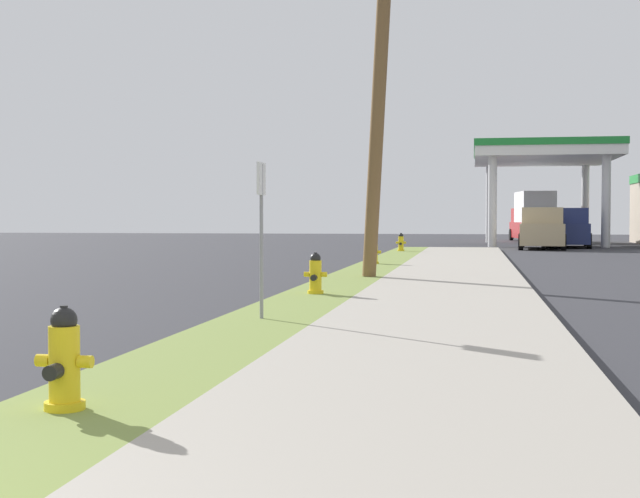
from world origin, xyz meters
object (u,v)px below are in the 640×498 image
object	(u,v)px
fire_hydrant_third	(374,253)
truck_red_at_forecourt	(533,218)
fire_hydrant_second	(315,276)
truck_navy_at_far_bay	(568,229)
utility_pole_midground	(381,56)
fire_hydrant_fourth	(401,243)
car_black_by_near_pump	(542,231)
fire_hydrant_nearest	(64,364)
street_sign_post	(261,207)
truck_tan_on_apron	(542,230)

from	to	relation	value
fire_hydrant_third	truck_red_at_forecourt	xyz separation A→B (m)	(6.61, 30.75, 1.04)
fire_hydrant_second	fire_hydrant_third	xyz separation A→B (m)	(-0.12, 10.61, 0.00)
fire_hydrant_second	truck_red_at_forecourt	xyz separation A→B (m)	(6.49, 41.36, 1.04)
truck_navy_at_far_bay	utility_pole_midground	bearing A→B (deg)	-104.80
fire_hydrant_fourth	car_black_by_near_pump	world-z (taller)	car_black_by_near_pump
fire_hydrant_nearest	truck_red_at_forecourt	xyz separation A→B (m)	(6.56, 51.18, 1.04)
fire_hydrant_third	truck_navy_at_far_bay	distance (m)	21.25
street_sign_post	truck_navy_at_far_bay	world-z (taller)	street_sign_post
fire_hydrant_second	truck_navy_at_far_bay	bearing A→B (deg)	76.12
car_black_by_near_pump	truck_navy_at_far_bay	distance (m)	7.59
fire_hydrant_nearest	fire_hydrant_fourth	size ratio (longest dim) A/B	1.00
car_black_by_near_pump	truck_red_at_forecourt	xyz separation A→B (m)	(-0.31, 3.37, 0.77)
fire_hydrant_fourth	fire_hydrant_second	bearing A→B (deg)	-89.62
car_black_by_near_pump	truck_tan_on_apron	world-z (taller)	truck_tan_on_apron
fire_hydrant_second	car_black_by_near_pump	distance (m)	38.59
fire_hydrant_nearest	fire_hydrant_second	world-z (taller)	same
fire_hydrant_third	truck_red_at_forecourt	size ratio (longest dim) A/B	0.11
fire_hydrant_nearest	truck_navy_at_far_bay	size ratio (longest dim) A/B	0.13
fire_hydrant_third	car_black_by_near_pump	xyz separation A→B (m)	(6.92, 27.38, 0.28)
fire_hydrant_nearest	fire_hydrant_second	size ratio (longest dim) A/B	1.00
fire_hydrant_nearest	fire_hydrant_second	distance (m)	9.82
fire_hydrant_fourth	utility_pole_midground	world-z (taller)	utility_pole_midground
fire_hydrant_second	utility_pole_midground	bearing A→B (deg)	81.41
fire_hydrant_fourth	truck_tan_on_apron	distance (m)	9.40
fire_hydrant_nearest	street_sign_post	bearing A→B (deg)	89.68
utility_pole_midground	truck_tan_on_apron	size ratio (longest dim) A/B	1.81
fire_hydrant_second	utility_pole_midground	distance (m)	6.66
fire_hydrant_third	truck_tan_on_apron	bearing A→B (deg)	70.34
fire_hydrant_second	truck_navy_at_far_bay	xyz separation A→B (m)	(7.52, 30.43, 0.47)
fire_hydrant_second	fire_hydrant_fourth	bearing A→B (deg)	90.38
fire_hydrant_third	car_black_by_near_pump	world-z (taller)	car_black_by_near_pump
fire_hydrant_second	truck_tan_on_apron	bearing A→B (deg)	77.76
fire_hydrant_nearest	truck_red_at_forecourt	distance (m)	51.61
fire_hydrant_third	truck_red_at_forecourt	world-z (taller)	truck_red_at_forecourt
truck_red_at_forecourt	truck_navy_at_far_bay	xyz separation A→B (m)	(1.03, -10.93, -0.57)
fire_hydrant_nearest	truck_tan_on_apron	bearing A→B (deg)	80.79
fire_hydrant_second	fire_hydrant_nearest	bearing A→B (deg)	-90.37
fire_hydrant_second	fire_hydrant_third	world-z (taller)	same
car_black_by_near_pump	fire_hydrant_fourth	bearing A→B (deg)	-112.01
utility_pole_midground	car_black_by_near_pump	bearing A→B (deg)	79.63
fire_hydrant_third	truck_navy_at_far_bay	xyz separation A→B (m)	(7.64, 19.83, 0.47)
street_sign_post	truck_navy_at_far_bay	size ratio (longest dim) A/B	0.38
street_sign_post	utility_pole_midground	bearing A→B (deg)	85.17
fire_hydrant_third	truck_tan_on_apron	world-z (taller)	truck_tan_on_apron
fire_hydrant_second	car_black_by_near_pump	bearing A→B (deg)	79.85
fire_hydrant_second	truck_tan_on_apron	xyz separation A→B (m)	(6.05, 27.87, 0.47)
fire_hydrant_third	truck_navy_at_far_bay	size ratio (longest dim) A/B	0.13
street_sign_post	car_black_by_near_pump	distance (m)	42.54
fire_hydrant_third	truck_red_at_forecourt	distance (m)	31.47
utility_pole_midground	truck_red_at_forecourt	xyz separation A→B (m)	(5.79, 36.75, -3.71)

